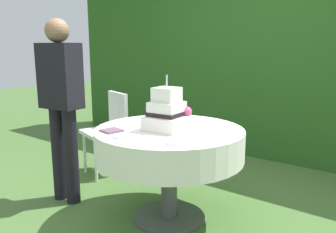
# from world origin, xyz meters

# --- Properties ---
(ground_plane) EXTENTS (20.00, 20.00, 0.00)m
(ground_plane) POSITION_xyz_m (0.00, 0.00, 0.00)
(ground_plane) COLOR #476B33
(foliage_hedge) EXTENTS (6.31, 0.57, 2.39)m
(foliage_hedge) POSITION_xyz_m (0.00, 2.18, 1.19)
(foliage_hedge) COLOR #28561E
(foliage_hedge) RESTS_ON ground_plane
(cake_table) EXTENTS (1.16, 1.16, 0.75)m
(cake_table) POSITION_xyz_m (0.00, 0.00, 0.62)
(cake_table) COLOR #4C4C51
(cake_table) RESTS_ON ground_plane
(wedding_cake) EXTENTS (0.30, 0.31, 0.42)m
(wedding_cake) POSITION_xyz_m (0.02, -0.04, 0.87)
(wedding_cake) COLOR white
(wedding_cake) RESTS_ON cake_table
(serving_plate_near) EXTENTS (0.12, 0.12, 0.01)m
(serving_plate_near) POSITION_xyz_m (0.35, 0.02, 0.75)
(serving_plate_near) COLOR white
(serving_plate_near) RESTS_ON cake_table
(serving_plate_far) EXTENTS (0.12, 0.12, 0.01)m
(serving_plate_far) POSITION_xyz_m (-0.11, -0.41, 0.75)
(serving_plate_far) COLOR white
(serving_plate_far) RESTS_ON cake_table
(serving_plate_left) EXTENTS (0.15, 0.15, 0.01)m
(serving_plate_left) POSITION_xyz_m (0.28, -0.30, 0.75)
(serving_plate_left) COLOR white
(serving_plate_left) RESTS_ON cake_table
(napkin_stack) EXTENTS (0.16, 0.16, 0.01)m
(napkin_stack) POSITION_xyz_m (-0.29, -0.33, 0.75)
(napkin_stack) COLOR #6B4C60
(napkin_stack) RESTS_ON cake_table
(garden_chair) EXTENTS (0.51, 0.51, 0.89)m
(garden_chair) POSITION_xyz_m (-1.13, 0.44, 0.54)
(garden_chair) COLOR white
(garden_chair) RESTS_ON ground_plane
(standing_person) EXTENTS (0.38, 0.24, 1.60)m
(standing_person) POSITION_xyz_m (-0.94, -0.29, 0.93)
(standing_person) COLOR black
(standing_person) RESTS_ON ground_plane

